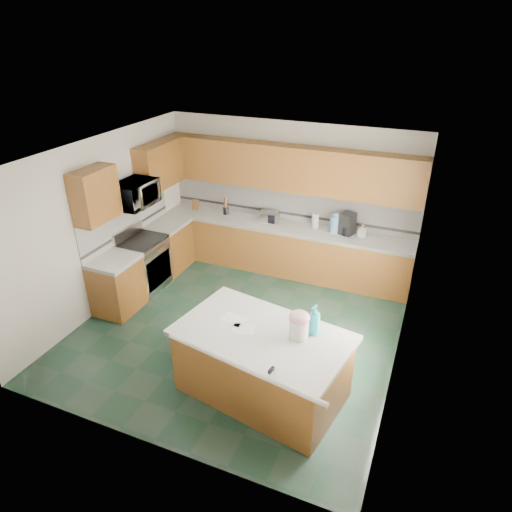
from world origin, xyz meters
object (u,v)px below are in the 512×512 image
at_px(soap_bottle_island, 315,320).
at_px(toaster_oven, 269,217).
at_px(knife_block, 195,205).
at_px(island_top, 262,335).
at_px(treat_jar, 299,328).
at_px(island_base, 262,365).
at_px(coffee_maker, 347,224).

xyz_separation_m(soap_bottle_island, toaster_oven, (-1.68, 2.90, -0.10)).
height_order(soap_bottle_island, knife_block, soap_bottle_island).
relative_size(island_top, toaster_oven, 6.06).
bearing_deg(treat_jar, island_base, 174.97).
distance_m(island_base, toaster_oven, 3.39).
height_order(island_top, treat_jar, treat_jar).
xyz_separation_m(treat_jar, soap_bottle_island, (0.14, 0.13, 0.08)).
xyz_separation_m(island_top, toaster_oven, (-1.13, 3.14, 0.13)).
distance_m(soap_bottle_island, toaster_oven, 3.36).
bearing_deg(soap_bottle_island, island_top, -137.78).
relative_size(island_base, toaster_oven, 5.76).
relative_size(island_base, treat_jar, 8.24).
height_order(island_base, knife_block, knife_block).
relative_size(treat_jar, coffee_maker, 0.63).
distance_m(toaster_oven, coffee_maker, 1.42).
relative_size(treat_jar, knife_block, 1.18).
bearing_deg(knife_block, soap_bottle_island, -46.45).
bearing_deg(toaster_oven, treat_jar, -76.82).
bearing_deg(toaster_oven, island_top, -83.96).
bearing_deg(toaster_oven, coffee_maker, -12.54).
relative_size(island_top, soap_bottle_island, 5.28).
bearing_deg(knife_block, treat_jar, -49.04).
relative_size(knife_block, toaster_oven, 0.59).
relative_size(treat_jar, toaster_oven, 0.70).
relative_size(treat_jar, soap_bottle_island, 0.61).
xyz_separation_m(island_top, coffee_maker, (0.29, 3.17, 0.22)).
distance_m(treat_jar, knife_block, 4.32).
bearing_deg(knife_block, island_top, -54.09).
relative_size(island_base, coffee_maker, 5.18).
xyz_separation_m(knife_block, coffee_maker, (2.95, 0.03, 0.09)).
bearing_deg(coffee_maker, island_base, -78.83).
xyz_separation_m(island_base, knife_block, (-2.66, 3.14, 0.59)).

